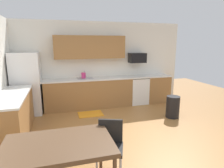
{
  "coord_description": "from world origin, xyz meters",
  "views": [
    {
      "loc": [
        -1.32,
        -3.59,
        2.0
      ],
      "look_at": [
        0.0,
        1.0,
        1.0
      ],
      "focal_mm": 30.77,
      "sensor_mm": 36.0,
      "label": 1
    }
  ],
  "objects_px": {
    "dining_table": "(59,147)",
    "refrigerator": "(27,84)",
    "kettle": "(84,76)",
    "trash_bin": "(173,107)",
    "microwave": "(137,58)",
    "chair_near_table": "(110,143)",
    "oven_range": "(138,90)"
  },
  "relations": [
    {
      "from": "dining_table",
      "to": "refrigerator",
      "type": "bearing_deg",
      "value": 103.34
    },
    {
      "from": "dining_table",
      "to": "kettle",
      "type": "distance_m",
      "value": 3.69
    },
    {
      "from": "refrigerator",
      "to": "dining_table",
      "type": "bearing_deg",
      "value": -76.66
    },
    {
      "from": "trash_bin",
      "to": "kettle",
      "type": "xyz_separation_m",
      "value": [
        -2.23,
        1.56,
        0.72
      ]
    },
    {
      "from": "microwave",
      "to": "kettle",
      "type": "relative_size",
      "value": 2.7
    },
    {
      "from": "refrigerator",
      "to": "chair_near_table",
      "type": "xyz_separation_m",
      "value": [
        1.57,
        -3.21,
        -0.38
      ]
    },
    {
      "from": "refrigerator",
      "to": "dining_table",
      "type": "distance_m",
      "value": 3.55
    },
    {
      "from": "microwave",
      "to": "dining_table",
      "type": "distance_m",
      "value": 4.57
    },
    {
      "from": "chair_near_table",
      "to": "trash_bin",
      "type": "bearing_deg",
      "value": 37.9
    },
    {
      "from": "oven_range",
      "to": "chair_near_table",
      "type": "height_order",
      "value": "oven_range"
    },
    {
      "from": "microwave",
      "to": "dining_table",
      "type": "height_order",
      "value": "microwave"
    },
    {
      "from": "microwave",
      "to": "chair_near_table",
      "type": "relative_size",
      "value": 0.64
    },
    {
      "from": "refrigerator",
      "to": "oven_range",
      "type": "xyz_separation_m",
      "value": [
        3.46,
        0.08,
        -0.43
      ]
    },
    {
      "from": "microwave",
      "to": "dining_table",
      "type": "bearing_deg",
      "value": -126.06
    },
    {
      "from": "microwave",
      "to": "kettle",
      "type": "distance_m",
      "value": 1.9
    },
    {
      "from": "oven_range",
      "to": "dining_table",
      "type": "xyz_separation_m",
      "value": [
        -2.65,
        -3.53,
        0.24
      ]
    },
    {
      "from": "dining_table",
      "to": "trash_bin",
      "type": "bearing_deg",
      "value": 33.63
    },
    {
      "from": "refrigerator",
      "to": "trash_bin",
      "type": "bearing_deg",
      "value": -20.25
    },
    {
      "from": "oven_range",
      "to": "chair_near_table",
      "type": "xyz_separation_m",
      "value": [
        -1.89,
        -3.29,
        0.05
      ]
    },
    {
      "from": "oven_range",
      "to": "chair_near_table",
      "type": "distance_m",
      "value": 3.8
    },
    {
      "from": "microwave",
      "to": "oven_range",
      "type": "bearing_deg",
      "value": -90.0
    },
    {
      "from": "microwave",
      "to": "kettle",
      "type": "bearing_deg",
      "value": -178.43
    },
    {
      "from": "oven_range",
      "to": "kettle",
      "type": "height_order",
      "value": "kettle"
    },
    {
      "from": "kettle",
      "to": "chair_near_table",
      "type": "bearing_deg",
      "value": -91.16
    },
    {
      "from": "dining_table",
      "to": "kettle",
      "type": "height_order",
      "value": "kettle"
    },
    {
      "from": "oven_range",
      "to": "trash_bin",
      "type": "distance_m",
      "value": 1.57
    },
    {
      "from": "chair_near_table",
      "to": "kettle",
      "type": "xyz_separation_m",
      "value": [
        0.07,
        3.34,
        0.52
      ]
    },
    {
      "from": "microwave",
      "to": "dining_table",
      "type": "xyz_separation_m",
      "value": [
        -2.65,
        -3.63,
        -0.85
      ]
    },
    {
      "from": "microwave",
      "to": "refrigerator",
      "type": "bearing_deg",
      "value": -177.03
    },
    {
      "from": "oven_range",
      "to": "kettle",
      "type": "distance_m",
      "value": 1.91
    },
    {
      "from": "microwave",
      "to": "trash_bin",
      "type": "relative_size",
      "value": 0.9
    },
    {
      "from": "chair_near_table",
      "to": "microwave",
      "type": "bearing_deg",
      "value": 60.85
    }
  ]
}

